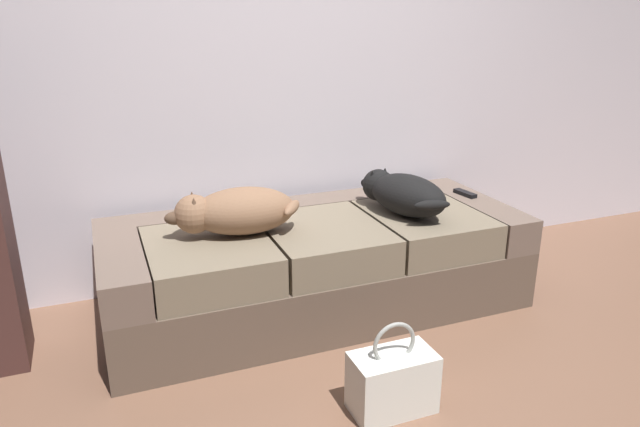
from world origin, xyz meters
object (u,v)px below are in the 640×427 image
(dog_dark, at_px, (402,193))
(couch, at_px, (316,264))
(tv_remote, at_px, (465,193))
(handbag, at_px, (392,381))
(dog_tan, at_px, (236,211))

(dog_dark, bearing_deg, couch, 172.42)
(tv_remote, xyz_separation_m, handbag, (-0.97, -0.98, -0.36))
(handbag, bearing_deg, dog_dark, 59.83)
(dog_tan, bearing_deg, dog_dark, -1.21)
(dog_tan, bearing_deg, tv_remote, 5.05)
(handbag, bearing_deg, couch, 87.60)
(dog_dark, distance_m, tv_remote, 0.51)
(couch, xyz_separation_m, dog_tan, (-0.42, -0.04, 0.35))
(dog_tan, relative_size, dog_dark, 1.10)
(couch, distance_m, dog_tan, 0.55)
(couch, relative_size, dog_tan, 3.23)
(dog_tan, xyz_separation_m, dog_dark, (0.87, -0.02, -0.01))
(dog_dark, xyz_separation_m, tv_remote, (0.48, 0.14, -0.09))
(couch, distance_m, handbag, 0.91)
(couch, height_order, handbag, couch)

